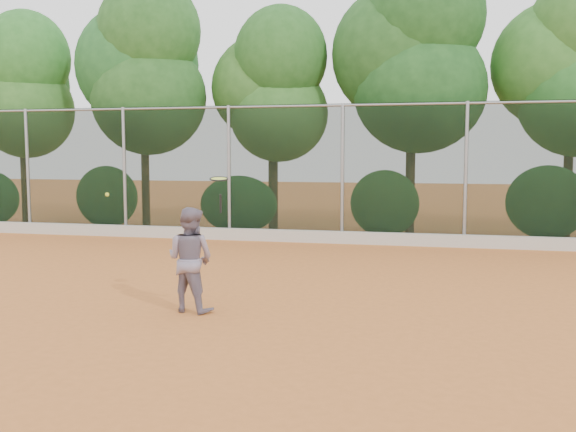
# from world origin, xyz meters

# --- Properties ---
(ground) EXTENTS (80.00, 80.00, 0.00)m
(ground) POSITION_xyz_m (0.00, 0.00, 0.00)
(ground) COLOR #C86E2F
(ground) RESTS_ON ground
(concrete_curb) EXTENTS (24.00, 0.20, 0.30)m
(concrete_curb) POSITION_xyz_m (0.00, 6.82, 0.15)
(concrete_curb) COLOR beige
(concrete_curb) RESTS_ON ground
(tennis_player) EXTENTS (0.83, 0.71, 1.50)m
(tennis_player) POSITION_xyz_m (-1.07, -0.55, 0.75)
(tennis_player) COLOR slate
(tennis_player) RESTS_ON ground
(chainlink_fence) EXTENTS (24.09, 0.09, 3.50)m
(chainlink_fence) POSITION_xyz_m (-0.00, 7.00, 1.86)
(chainlink_fence) COLOR black
(chainlink_fence) RESTS_ON ground
(foliage_backdrop) EXTENTS (23.70, 3.63, 7.55)m
(foliage_backdrop) POSITION_xyz_m (-0.55, 8.98, 4.40)
(foliage_backdrop) COLOR #49321C
(foliage_backdrop) RESTS_ON ground
(tennis_racket) EXTENTS (0.33, 0.33, 0.52)m
(tennis_racket) POSITION_xyz_m (-0.62, -0.57, 1.87)
(tennis_racket) COLOR black
(tennis_racket) RESTS_ON ground
(tennis_ball_in_flight) EXTENTS (0.06, 0.06, 0.06)m
(tennis_ball_in_flight) POSITION_xyz_m (-2.62, -0.08, 1.63)
(tennis_ball_in_flight) COLOR #CDD22F
(tennis_ball_in_flight) RESTS_ON ground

